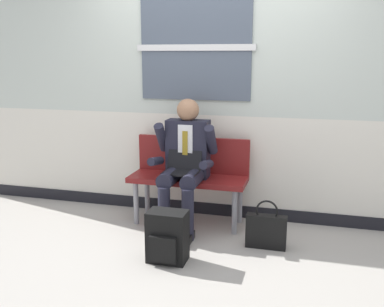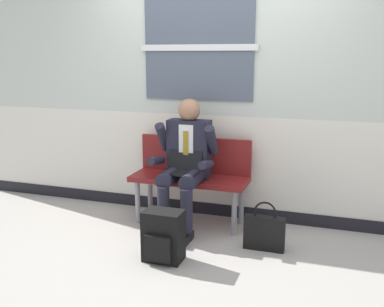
{
  "view_description": "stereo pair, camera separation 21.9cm",
  "coord_description": "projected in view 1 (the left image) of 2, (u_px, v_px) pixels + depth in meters",
  "views": [
    {
      "loc": [
        0.94,
        -3.54,
        1.62
      ],
      "look_at": [
        -0.09,
        0.23,
        0.75
      ],
      "focal_mm": 41.51,
      "sensor_mm": 36.0,
      "label": 1
    },
    {
      "loc": [
        1.15,
        -3.47,
        1.62
      ],
      "look_at": [
        -0.09,
        0.23,
        0.75
      ],
      "focal_mm": 41.51,
      "sensor_mm": 36.0,
      "label": 2
    }
  ],
  "objects": [
    {
      "name": "ground_plane",
      "position": [
        195.0,
        242.0,
        3.92
      ],
      "size": [
        18.0,
        18.0,
        0.0
      ],
      "primitive_type": "plane",
      "color": "#9E9991"
    },
    {
      "name": "station_wall",
      "position": [
        216.0,
        87.0,
        4.38
      ],
      "size": [
        5.75,
        0.16,
        2.63
      ],
      "color": "beige",
      "rests_on": "ground"
    },
    {
      "name": "bench_with_person",
      "position": [
        190.0,
        172.0,
        4.33
      ],
      "size": [
        1.13,
        0.42,
        0.83
      ],
      "color": "maroon",
      "rests_on": "ground"
    },
    {
      "name": "person_seated",
      "position": [
        184.0,
        162.0,
        4.12
      ],
      "size": [
        0.57,
        0.7,
        1.22
      ],
      "color": "#1E1E2D",
      "rests_on": "ground"
    },
    {
      "name": "backpack",
      "position": [
        167.0,
        237.0,
        3.53
      ],
      "size": [
        0.31,
        0.24,
        0.42
      ],
      "color": "black",
      "rests_on": "ground"
    },
    {
      "name": "handbag",
      "position": [
        266.0,
        230.0,
        3.78
      ],
      "size": [
        0.34,
        0.09,
        0.43
      ],
      "color": "black",
      "rests_on": "ground"
    }
  ]
}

